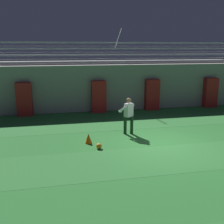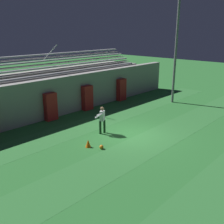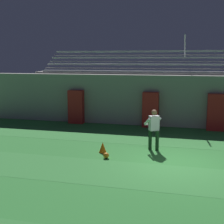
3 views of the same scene
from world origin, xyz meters
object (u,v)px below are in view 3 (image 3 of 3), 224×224
object	(u,v)px
traffic_cone	(103,147)
soccer_ball	(106,156)
padding_pillar_gate_left	(151,110)
goalkeeper	(154,127)
padding_pillar_gate_right	(216,112)
padding_pillar_far_left	(76,107)

from	to	relation	value
traffic_cone	soccer_ball	bearing A→B (deg)	-64.63
soccer_ball	padding_pillar_gate_left	bearing A→B (deg)	81.28
traffic_cone	goalkeeper	bearing A→B (deg)	24.19
padding_pillar_gate_right	goalkeeper	xyz separation A→B (m)	(-2.70, -4.34, 0.00)
padding_pillar_gate_left	padding_pillar_far_left	world-z (taller)	same
goalkeeper	traffic_cone	distance (m)	2.22
goalkeeper	traffic_cone	xyz separation A→B (m)	(-1.91, -0.86, -0.74)
padding_pillar_far_left	traffic_cone	bearing A→B (deg)	-59.51
padding_pillar_gate_left	padding_pillar_far_left	size ratio (longest dim) A/B	1.00
goalkeeper	padding_pillar_gate_right	bearing A→B (deg)	58.16
padding_pillar_gate_right	soccer_ball	size ratio (longest dim) A/B	8.67
padding_pillar_gate_left	padding_pillar_gate_right	distance (m)	3.37
padding_pillar_gate_right	soccer_ball	distance (m)	7.32
padding_pillar_gate_right	goalkeeper	distance (m)	5.11
padding_pillar_gate_left	soccer_ball	world-z (taller)	padding_pillar_gate_left
padding_pillar_gate_right	padding_pillar_far_left	world-z (taller)	same
padding_pillar_gate_left	soccer_ball	xyz separation A→B (m)	(-0.90, -5.89, -0.84)
padding_pillar_gate_left	padding_pillar_far_left	bearing A→B (deg)	180.00
padding_pillar_far_left	traffic_cone	xyz separation A→B (m)	(3.06, -5.20, -0.74)
padding_pillar_gate_left	traffic_cone	size ratio (longest dim) A/B	4.54
padding_pillar_far_left	soccer_ball	world-z (taller)	padding_pillar_far_left
padding_pillar_gate_right	traffic_cone	bearing A→B (deg)	-131.52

